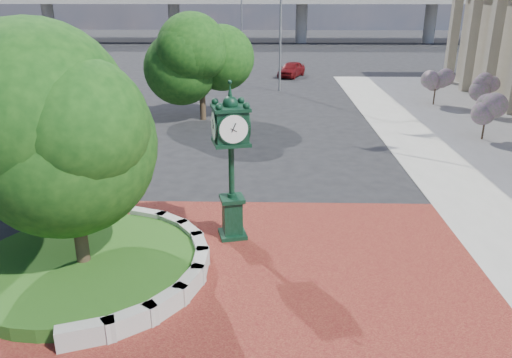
% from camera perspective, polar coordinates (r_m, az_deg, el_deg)
% --- Properties ---
extents(ground, '(200.00, 200.00, 0.00)m').
position_cam_1_polar(ground, '(13.91, 1.18, -10.92)').
color(ground, black).
rests_on(ground, ground).
extents(plaza, '(12.00, 12.00, 0.04)m').
position_cam_1_polar(plaza, '(13.05, 1.15, -13.12)').
color(plaza, maroon).
rests_on(plaza, ground).
extents(planter_wall, '(2.96, 6.77, 0.54)m').
position_cam_1_polar(planter_wall, '(14.04, -10.09, -9.66)').
color(planter_wall, '#9E9B93').
rests_on(planter_wall, ground).
extents(grass_bed, '(6.10, 6.10, 0.40)m').
position_cam_1_polar(grass_bed, '(14.69, -18.98, -9.41)').
color(grass_bed, '#1E4313').
rests_on(grass_bed, ground).
extents(tree_planter, '(5.20, 5.20, 6.33)m').
position_cam_1_polar(tree_planter, '(13.37, -20.70, 3.87)').
color(tree_planter, '#38281C').
rests_on(tree_planter, ground).
extents(tree_street, '(4.40, 4.40, 5.45)m').
position_cam_1_polar(tree_street, '(30.42, -6.28, 12.72)').
color(tree_street, '#38281C').
rests_on(tree_street, ground).
extents(post_clock, '(1.19, 1.19, 4.87)m').
position_cam_1_polar(post_clock, '(14.91, -2.85, 2.58)').
color(post_clock, black).
rests_on(post_clock, ground).
extents(parked_car, '(3.01, 4.37, 1.38)m').
position_cam_1_polar(parked_car, '(47.44, 4.07, 12.40)').
color(parked_car, maroon).
rests_on(parked_car, ground).
extents(street_lamp_near, '(2.20, 0.70, 9.94)m').
position_cam_1_polar(street_lamp_near, '(39.69, 3.19, 18.32)').
color(street_lamp_near, slate).
rests_on(street_lamp_near, ground).
extents(street_lamp_far, '(1.70, 0.82, 7.98)m').
position_cam_1_polar(street_lamp_far, '(52.13, -1.44, 17.56)').
color(street_lamp_far, slate).
rests_on(street_lamp_far, ground).
extents(shrub_near, '(1.20, 1.20, 2.20)m').
position_cam_1_polar(shrub_near, '(28.62, 24.84, 7.15)').
color(shrub_near, '#38281C').
rests_on(shrub_near, ground).
extents(shrub_mid, '(1.20, 1.20, 2.20)m').
position_cam_1_polar(shrub_mid, '(35.38, 24.32, 9.44)').
color(shrub_mid, '#38281C').
rests_on(shrub_mid, ground).
extents(shrub_far, '(1.20, 1.20, 2.20)m').
position_cam_1_polar(shrub_far, '(36.81, 19.88, 10.38)').
color(shrub_far, '#38281C').
rests_on(shrub_far, ground).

